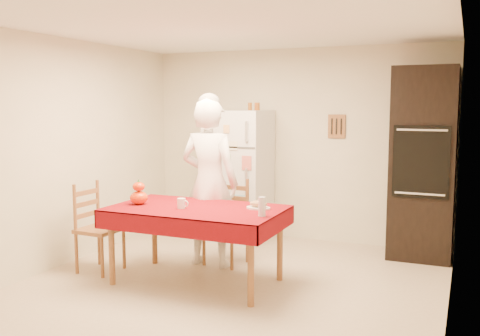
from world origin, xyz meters
The scene contains 17 objects.
floor centered at (0.00, 0.00, 0.00)m, with size 4.50×4.50×0.00m, color tan.
room_shell centered at (0.00, 0.00, 1.62)m, with size 4.02×4.52×2.51m.
refrigerator centered at (-0.65, 1.88, 0.85)m, with size 0.75×0.74×1.70m.
oven_cabinet centered at (1.63, 1.93, 1.10)m, with size 0.70×0.62×2.20m.
dining_table centered at (-0.34, 0.11, 0.69)m, with size 1.70×1.00×0.76m.
chair_far centered at (-0.34, 0.87, 0.51)m, with size 0.46×0.45×0.95m.
chair_left centered at (-1.53, 0.04, 0.51)m, with size 0.41×0.43×0.95m.
seated_woman centered at (-0.49, 0.70, 0.92)m, with size 0.67×0.44×1.84m, color white.
coffee_mug centered at (-0.46, 0.01, 0.81)m, with size 0.08×0.08×0.10m, color white.
pumpkin_lower centered at (-0.96, 0.04, 0.83)m, with size 0.18×0.18×0.14m, color #ED6105.
pumpkin_upper centered at (-0.96, 0.04, 0.94)m, with size 0.12×0.12×0.09m, color red.
wine_glass centered at (0.40, -0.02, 0.85)m, with size 0.07×0.07×0.18m, color silver.
bread_plate centered at (0.25, 0.29, 0.77)m, with size 0.24×0.24×0.02m, color white.
bread_loaf centered at (0.25, 0.29, 0.81)m, with size 0.18×0.10×0.06m, color tan.
spice_jar_left centered at (-0.52, 1.93, 1.75)m, with size 0.05×0.05×0.10m, color #91511A.
spice_jar_mid centered at (-0.43, 1.93, 1.75)m, with size 0.05×0.05×0.10m, color #92481A.
spice_jar_right centered at (-0.41, 1.93, 1.75)m, with size 0.05×0.05×0.10m, color brown.
Camera 1 is at (2.10, -4.49, 1.77)m, focal length 40.00 mm.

